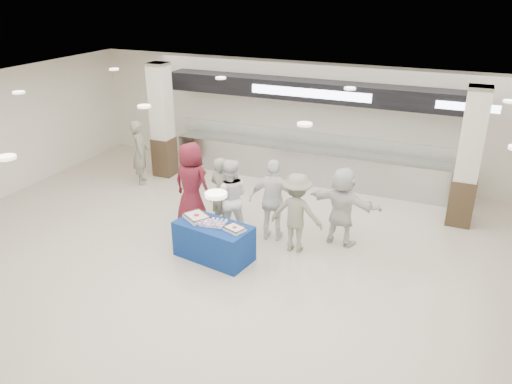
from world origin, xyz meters
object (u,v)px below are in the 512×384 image
at_px(civilian_maroon, 192,184).
at_px(chef_tall, 230,198).
at_px(soldier_b, 296,213).
at_px(soldier_a, 222,194).
at_px(sheet_cake_right, 235,228).
at_px(soldier_bg, 140,152).
at_px(cupcake_tray, 213,223).
at_px(civilian_white, 342,206).
at_px(display_table, 214,241).
at_px(chef_short, 274,200).
at_px(sheet_cake_left, 197,217).

bearing_deg(civilian_maroon, chef_tall, 179.44).
bearing_deg(soldier_b, civilian_maroon, -7.99).
bearing_deg(soldier_a, civilian_maroon, 19.42).
bearing_deg(sheet_cake_right, soldier_bg, 145.77).
distance_m(cupcake_tray, civilian_white, 2.74).
relative_size(display_table, civilian_maroon, 0.80).
bearing_deg(sheet_cake_right, chef_tall, 120.11).
bearing_deg(chef_short, soldier_bg, -29.56).
relative_size(chef_tall, soldier_bg, 0.99).
distance_m(sheet_cake_right, chef_tall, 1.29).
bearing_deg(sheet_cake_left, display_table, -12.46).
relative_size(cupcake_tray, civilian_maroon, 0.26).
xyz_separation_m(civilian_maroon, chef_tall, (1.04, -0.16, -0.09)).
bearing_deg(chef_short, soldier_a, -10.55).
distance_m(sheet_cake_right, soldier_b, 1.38).
bearing_deg(civilian_maroon, chef_short, -171.17).
bearing_deg(cupcake_tray, civilian_white, 36.32).
bearing_deg(soldier_a, sheet_cake_left, 107.81).
bearing_deg(soldier_b, chef_tall, -5.70).
height_order(display_table, sheet_cake_left, sheet_cake_left).
xyz_separation_m(cupcake_tray, civilian_white, (2.20, 1.62, 0.08)).
distance_m(chef_short, civilian_white, 1.45).
xyz_separation_m(chef_short, soldier_b, (0.61, -0.27, -0.06)).
distance_m(sheet_cake_right, civilian_maroon, 2.12).
distance_m(sheet_cake_left, civilian_maroon, 1.36).
bearing_deg(soldier_a, civilian_white, -154.39).
relative_size(civilian_white, soldier_bg, 0.98).
bearing_deg(soldier_a, soldier_b, -170.91).
bearing_deg(civilian_maroon, soldier_bg, -23.90).
relative_size(civilian_maroon, chef_short, 1.07).
relative_size(civilian_maroon, soldier_a, 1.14).
xyz_separation_m(sheet_cake_right, civilian_white, (1.70, 1.68, 0.07)).
bearing_deg(civilian_white, soldier_a, 17.49).
distance_m(sheet_cake_right, chef_short, 1.33).
relative_size(sheet_cake_left, chef_short, 0.35).
xyz_separation_m(soldier_b, soldier_bg, (-5.17, 1.87, 0.04)).
bearing_deg(civilian_maroon, cupcake_tray, 142.46).
bearing_deg(chef_short, chef_tall, 0.49).
xyz_separation_m(cupcake_tray, soldier_b, (1.42, 0.97, 0.06)).
bearing_deg(chef_tall, sheet_cake_right, 95.14).
distance_m(chef_tall, chef_short, 0.97).
distance_m(display_table, chef_tall, 1.18).
height_order(soldier_b, civilian_white, civilian_white).
bearing_deg(soldier_b, civilian_white, -142.99).
height_order(civilian_maroon, chef_short, civilian_maroon).
bearing_deg(display_table, chef_tall, 107.71).
bearing_deg(soldier_bg, civilian_white, -136.43).
xyz_separation_m(sheet_cake_left, civilian_maroon, (-0.75, 1.12, 0.17)).
bearing_deg(soldier_bg, chef_short, -144.22).
height_order(display_table, civilian_white, civilian_white).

